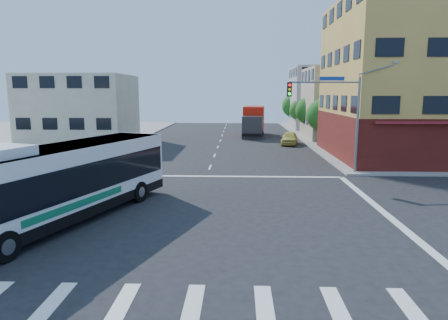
{
  "coord_description": "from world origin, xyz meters",
  "views": [
    {
      "loc": [
        2.24,
        -18.21,
        5.87
      ],
      "look_at": [
        1.44,
        4.1,
        2.1
      ],
      "focal_mm": 32.0,
      "sensor_mm": 36.0,
      "label": 1
    }
  ],
  "objects": [
    {
      "name": "street_tree_a",
      "position": [
        11.9,
        27.92,
        3.59
      ],
      "size": [
        3.6,
        3.6,
        5.53
      ],
      "color": "#372014",
      "rests_on": "ground"
    },
    {
      "name": "street_tree_b",
      "position": [
        11.9,
        35.92,
        3.75
      ],
      "size": [
        3.8,
        3.8,
        5.79
      ],
      "color": "#372014",
      "rests_on": "ground"
    },
    {
      "name": "ground",
      "position": [
        0.0,
        0.0,
        0.0
      ],
      "size": [
        120.0,
        120.0,
        0.0
      ],
      "primitive_type": "plane",
      "color": "black",
      "rests_on": "ground"
    },
    {
      "name": "box_truck",
      "position": [
        4.31,
        36.37,
        1.94
      ],
      "size": [
        3.34,
        9.1,
        4.01
      ],
      "rotation": [
        0.0,
        0.0,
        -0.08
      ],
      "color": "#2B2A2F",
      "rests_on": "ground"
    },
    {
      "name": "street_tree_d",
      "position": [
        11.9,
        51.92,
        3.88
      ],
      "size": [
        4.0,
        4.0,
        6.03
      ],
      "color": "#372014",
      "rests_on": "ground"
    },
    {
      "name": "transit_bus",
      "position": [
        -5.74,
        -0.9,
        1.9
      ],
      "size": [
        6.98,
        13.31,
        3.89
      ],
      "rotation": [
        0.0,
        0.0,
        -0.34
      ],
      "color": "black",
      "rests_on": "ground"
    },
    {
      "name": "signal_mast_ne",
      "position": [
        9.08,
        10.62,
        4.98
      ],
      "size": [
        7.91,
        1.13,
        8.07
      ],
      "color": "slate",
      "rests_on": "ground"
    },
    {
      "name": "building_east_far",
      "position": [
        16.98,
        47.98,
        5.01
      ],
      "size": [
        12.06,
        10.06,
        10.0
      ],
      "color": "#ACABA6",
      "rests_on": "ground"
    },
    {
      "name": "parked_car",
      "position": [
        8.12,
        27.47,
        0.75
      ],
      "size": [
        2.57,
        4.66,
        1.5
      ],
      "primitive_type": "imported",
      "rotation": [
        0.0,
        0.0,
        -0.19
      ],
      "color": "#D9CE57",
      "rests_on": "ground"
    },
    {
      "name": "building_east_near",
      "position": [
        16.98,
        33.98,
        4.51
      ],
      "size": [
        12.06,
        10.06,
        9.0
      ],
      "color": "#BCA88F",
      "rests_on": "ground"
    },
    {
      "name": "street_tree_c",
      "position": [
        11.9,
        43.92,
        3.46
      ],
      "size": [
        3.4,
        3.4,
        5.29
      ],
      "color": "#372014",
      "rests_on": "ground"
    },
    {
      "name": "building_west",
      "position": [
        -17.02,
        29.98,
        4.01
      ],
      "size": [
        12.06,
        10.06,
        8.0
      ],
      "color": "beige",
      "rests_on": "ground"
    },
    {
      "name": "corner_building_ne",
      "position": [
        19.99,
        18.48,
        5.89
      ],
      "size": [
        18.1,
        15.44,
        14.0
      ],
      "color": "gold",
      "rests_on": "ground"
    }
  ]
}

